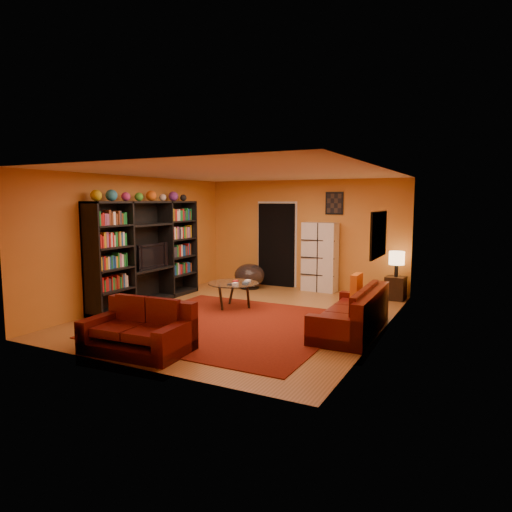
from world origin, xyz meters
The scene contains 20 objects.
floor centered at (0.00, 0.00, 0.00)m, with size 6.00×6.00×0.00m, color brown.
ceiling centered at (0.00, 0.00, 2.60)m, with size 6.00×6.00×0.00m, color white.
wall_back centered at (0.00, 3.00, 1.30)m, with size 6.00×6.00×0.00m, color #C6782B.
wall_front centered at (0.00, -3.00, 1.30)m, with size 6.00×6.00×0.00m, color #C6782B.
wall_left centered at (-2.50, 0.00, 1.30)m, with size 6.00×6.00×0.00m, color #C6782B.
wall_right centered at (2.50, 0.00, 1.30)m, with size 6.00×6.00×0.00m, color #C6782B.
rug centered at (0.10, -0.70, 0.01)m, with size 3.60×3.60×0.01m, color #4F1109.
doorway centered at (-0.70, 2.96, 1.02)m, with size 0.95×0.10×2.04m, color black.
wall_art_right centered at (2.48, -0.30, 1.60)m, with size 0.03×1.00×0.70m, color black.
wall_art_back centered at (0.75, 2.98, 2.05)m, with size 0.42×0.03×0.52m, color black.
entertainment_unit centered at (-2.27, 0.00, 1.05)m, with size 0.45×3.00×2.10m, color black.
tv centered at (-2.23, 0.02, 0.98)m, with size 0.12×0.90×0.52m, color black.
sofa centered at (2.13, -0.18, 0.29)m, with size 0.90×2.09×0.85m.
loveseat centered at (-0.34, -2.42, 0.29)m, with size 1.50×0.96×0.85m.
throw_pillow centered at (1.95, 0.53, 0.63)m, with size 0.12×0.42×0.42m, color orange.
coffee_table centered at (-0.45, 0.39, 0.45)m, with size 0.99×0.99×0.50m.
storage_cabinet centered at (0.48, 2.80, 0.80)m, with size 0.80×0.36×1.61m, color silver.
bowl_chair centered at (-1.13, 2.34, 0.32)m, with size 0.73×0.73×0.59m.
side_table centered at (2.25, 2.65, 0.25)m, with size 0.40×0.40×0.50m, color black.
table_lamp centered at (2.25, 2.65, 0.89)m, with size 0.32×0.32×0.54m.
Camera 1 is at (3.96, -7.25, 2.11)m, focal length 32.00 mm.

